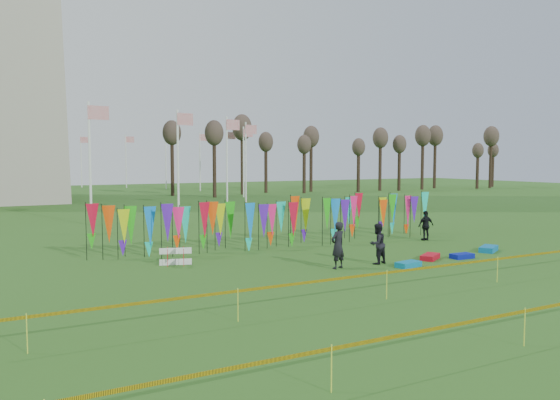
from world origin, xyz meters
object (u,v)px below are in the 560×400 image
box_kite (176,256)px  person_mid (377,244)px  kite_bag_turquoise (408,264)px  kite_bag_red (430,257)px  kite_bag_blue (462,256)px  person_left (338,245)px  person_right (426,226)px  kite_bag_teal (489,249)px

box_kite → person_mid: (7.38, -3.61, 0.47)m
kite_bag_turquoise → kite_bag_red: size_ratio=0.88×
person_mid → kite_bag_red: person_mid is taller
person_mid → kite_bag_blue: bearing=158.4°
person_left → person_mid: bearing=165.8°
person_left → person_mid: size_ratio=1.11×
person_right → kite_bag_turquoise: (-5.68, -5.10, -0.68)m
person_left → person_right: (8.36, 4.06, -0.14)m
kite_bag_red → person_right: bearing=48.8°
person_left → kite_bag_turquoise: size_ratio=1.73×
person_mid → kite_bag_teal: person_mid is taller
box_kite → person_right: bearing=1.7°
box_kite → kite_bag_blue: 12.23m
kite_bag_turquoise → kite_bag_teal: size_ratio=0.83×
person_mid → kite_bag_red: bearing=162.9°
person_left → kite_bag_teal: (8.47, 0.02, -0.80)m
person_mid → person_right: bearing=-159.3°
kite_bag_blue → kite_bag_teal: bearing=16.1°
kite_bag_blue → box_kite: bearing=159.2°
person_left → kite_bag_red: (4.62, -0.22, -0.81)m
box_kite → kite_bag_teal: (13.88, -3.63, -0.24)m
person_mid → box_kite: bearing=-37.5°
kite_bag_red → kite_bag_teal: size_ratio=0.94×
kite_bag_red → kite_bag_teal: kite_bag_teal is taller
kite_bag_red → person_left: bearing=177.3°
kite_bag_red → person_mid: bearing=174.4°
kite_bag_blue → person_mid: bearing=169.8°
person_right → kite_bag_turquoise: person_right is taller
person_mid → kite_bag_teal: size_ratio=1.29×
person_right → person_left: bearing=31.9°
person_mid → person_right: size_ratio=1.06×
person_left → kite_bag_teal: size_ratio=1.43×
person_left → kite_bag_red: bearing=161.9°
person_mid → kite_bag_turquoise: bearing=111.5°
kite_bag_teal → kite_bag_red: bearing=-176.4°
kite_bag_teal → kite_bag_turquoise: bearing=-169.5°
box_kite → kite_bag_teal: box_kite is taller
person_mid → kite_bag_blue: size_ratio=1.68×
box_kite → kite_bag_red: box_kite is taller
person_mid → kite_bag_blue: (4.04, -0.72, -0.73)m
box_kite → kite_bag_red: 10.75m
person_mid → kite_bag_turquoise: size_ratio=1.56×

